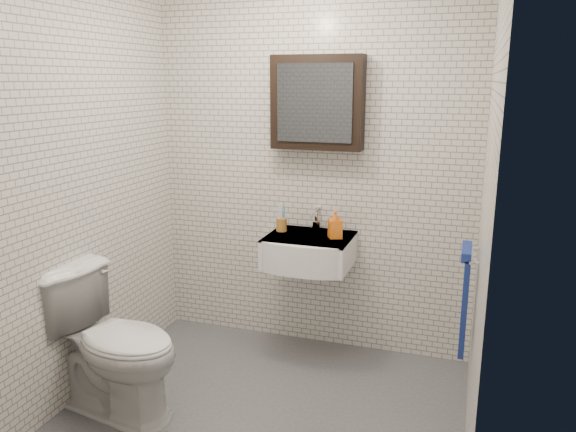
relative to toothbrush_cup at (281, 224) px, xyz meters
The scene contains 9 objects.
ground 1.23m from the toothbrush_cup, 78.82° to the right, with size 2.20×2.00×0.01m, color #494B50.
room_shell 1.02m from the toothbrush_cup, 78.82° to the right, with size 2.22×2.02×2.51m.
washbasin 0.28m from the toothbrush_cup, 25.00° to the right, with size 0.55×0.50×0.20m.
faucet 0.24m from the toothbrush_cup, 24.15° to the left, with size 0.06×0.20×0.15m.
mirror_cabinet 0.83m from the toothbrush_cup, 23.30° to the left, with size 0.60×0.15×0.60m.
towel_rail 1.31m from the toothbrush_cup, 21.82° to the right, with size 0.09×0.30×0.58m.
toothbrush_cup is the anchor object (origin of this frame).
soap_bottle 0.39m from the toothbrush_cup, ahead, with size 0.08×0.08×0.18m, color orange.
toilet 1.31m from the toothbrush_cup, 121.31° to the right, with size 0.47×0.82×0.84m, color white.
Camera 1 is at (1.03, -2.62, 1.85)m, focal length 35.00 mm.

